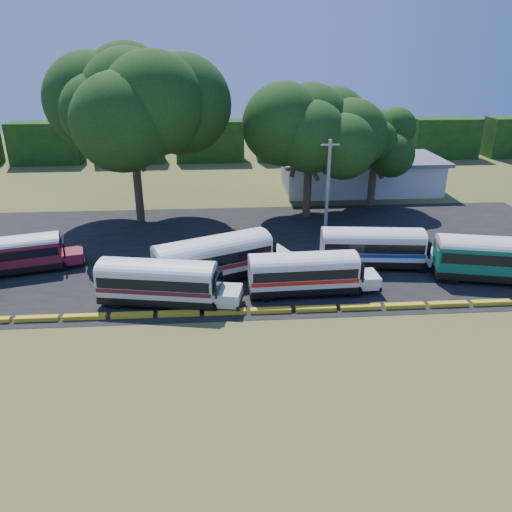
{
  "coord_description": "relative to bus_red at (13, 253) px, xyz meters",
  "views": [
    {
      "loc": [
        1.5,
        -27.64,
        16.26
      ],
      "look_at": [
        3.89,
        6.0,
        1.94
      ],
      "focal_mm": 35.0,
      "sensor_mm": 36.0,
      "label": 1
    }
  ],
  "objects": [
    {
      "name": "tree_center",
      "position": [
        24.59,
        12.14,
        7.53
      ],
      "size": [
        10.48,
        10.48,
        13.09
      ],
      "color": "#38291C",
      "rests_on": "ground"
    },
    {
      "name": "terminal_building",
      "position": [
        32.48,
        21.41,
        0.35
      ],
      "size": [
        19.0,
        9.0,
        4.0
      ],
      "color": "silver",
      "rests_on": "ground"
    },
    {
      "name": "treeline_backdrop",
      "position": [
        14.48,
        39.41,
        1.32
      ],
      "size": [
        130.0,
        4.0,
        6.0
      ],
      "color": "black",
      "rests_on": "ground"
    },
    {
      "name": "utility_pole",
      "position": [
        25.22,
        5.57,
        2.89
      ],
      "size": [
        1.6,
        0.3,
        8.92
      ],
      "color": "gray",
      "rests_on": "ground"
    },
    {
      "name": "tree_east",
      "position": [
        32.21,
        15.36,
        5.86
      ],
      "size": [
        7.05,
        7.05,
        10.21
      ],
      "color": "#38291C",
      "rests_on": "ground"
    },
    {
      "name": "bus_cream_east",
      "position": [
        15.43,
        -2.49,
        0.28
      ],
      "size": [
        10.67,
        6.57,
        3.46
      ],
      "rotation": [
        0.0,
        0.0,
        0.41
      ],
      "color": "black",
      "rests_on": "ground"
    },
    {
      "name": "bus_teal",
      "position": [
        36.12,
        -3.99,
        0.26
      ],
      "size": [
        10.61,
        4.77,
        3.39
      ],
      "rotation": [
        0.0,
        0.0,
        -0.23
      ],
      "color": "black",
      "rests_on": "ground"
    },
    {
      "name": "tree_west",
      "position": [
        7.84,
        11.79,
        10.15
      ],
      "size": [
        11.92,
        11.92,
        16.24
      ],
      "color": "#38291C",
      "rests_on": "ground"
    },
    {
      "name": "bus_white_red",
      "position": [
        21.66,
        -5.01,
        0.04
      ],
      "size": [
        9.32,
        2.63,
        3.04
      ],
      "rotation": [
        0.0,
        0.0,
        0.04
      ],
      "color": "black",
      "rests_on": "ground"
    },
    {
      "name": "ground",
      "position": [
        14.48,
        -8.59,
        -1.68
      ],
      "size": [
        160.0,
        160.0,
        0.0
      ],
      "primitive_type": "plane",
      "color": "#45551C",
      "rests_on": "ground"
    },
    {
      "name": "asphalt_strip",
      "position": [
        15.48,
        3.41,
        -1.67
      ],
      "size": [
        64.0,
        24.0,
        0.02
      ],
      "primitive_type": "cube",
      "color": "black",
      "rests_on": "ground"
    },
    {
      "name": "bus_red",
      "position": [
        0.0,
        0.0,
        0.0
      ],
      "size": [
        9.17,
        4.44,
        2.93
      ],
      "rotation": [
        0.0,
        0.0,
        0.27
      ],
      "color": "black",
      "rests_on": "ground"
    },
    {
      "name": "bus_white_blue",
      "position": [
        27.78,
        -0.81,
        0.12
      ],
      "size": [
        9.86,
        3.41,
        3.18
      ],
      "rotation": [
        0.0,
        0.0,
        -0.11
      ],
      "color": "black",
      "rests_on": "ground"
    },
    {
      "name": "curb",
      "position": [
        14.48,
        -7.59,
        -1.53
      ],
      "size": [
        53.7,
        0.45,
        0.3
      ],
      "color": "yellow",
      "rests_on": "ground"
    },
    {
      "name": "bus_cream_west",
      "position": [
        11.74,
        -5.88,
        0.1
      ],
      "size": [
        9.83,
        4.05,
        3.14
      ],
      "rotation": [
        0.0,
        0.0,
        -0.18
      ],
      "color": "black",
      "rests_on": "ground"
    }
  ]
}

